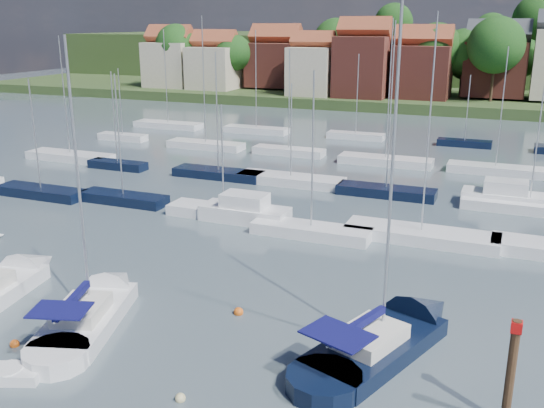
% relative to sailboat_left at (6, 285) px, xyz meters
% --- Properties ---
extents(ground, '(260.00, 260.00, 0.00)m').
position_rel_sailboat_left_xyz_m(ground, '(12.92, 36.95, -0.35)').
color(ground, '#46565F').
rests_on(ground, ground).
extents(sailboat_left, '(4.85, 11.64, 15.37)m').
position_rel_sailboat_left_xyz_m(sailboat_left, '(0.00, 0.00, 0.00)').
color(sailboat_left, white).
rests_on(sailboat_left, ground).
extents(sailboat_centre, '(6.34, 12.01, 15.78)m').
position_rel_sailboat_left_xyz_m(sailboat_centre, '(6.82, -0.40, -0.00)').
color(sailboat_centre, white).
rests_on(sailboat_centre, ground).
extents(sailboat_navy, '(7.43, 12.94, 17.36)m').
position_rel_sailboat_left_xyz_m(sailboat_navy, '(22.19, 2.62, -0.00)').
color(sailboat_navy, black).
rests_on(sailboat_navy, ground).
extents(tender, '(3.24, 2.32, 0.64)m').
position_rel_sailboat_left_xyz_m(tender, '(7.12, -7.00, -0.11)').
color(tender, white).
rests_on(tender, ground).
extents(timber_piling, '(0.40, 0.40, 6.74)m').
position_rel_sailboat_left_xyz_m(timber_piling, '(27.44, -2.15, 1.00)').
color(timber_piling, '#4C331E').
rests_on(timber_piling, ground).
extents(buoy_c, '(0.46, 0.46, 0.46)m').
position_rel_sailboat_left_xyz_m(buoy_c, '(5.25, -4.72, -0.35)').
color(buoy_c, '#D85914').
rests_on(buoy_c, ground).
extents(buoy_d, '(0.45, 0.45, 0.45)m').
position_rel_sailboat_left_xyz_m(buoy_d, '(14.93, -5.53, -0.35)').
color(buoy_d, beige).
rests_on(buoy_d, ground).
extents(buoy_e, '(0.53, 0.53, 0.53)m').
position_rel_sailboat_left_xyz_m(buoy_e, '(13.86, 2.42, -0.35)').
color(buoy_e, '#D85914').
rests_on(buoy_e, ground).
extents(marina_field, '(79.62, 41.41, 15.93)m').
position_rel_sailboat_left_xyz_m(marina_field, '(14.83, 32.10, 0.08)').
color(marina_field, white).
rests_on(marina_field, ground).
extents(far_shore_town, '(212.46, 90.00, 22.27)m').
position_rel_sailboat_left_xyz_m(far_shore_town, '(15.15, 129.61, 4.25)').
color(far_shore_town, '#364E27').
rests_on(far_shore_town, ground).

